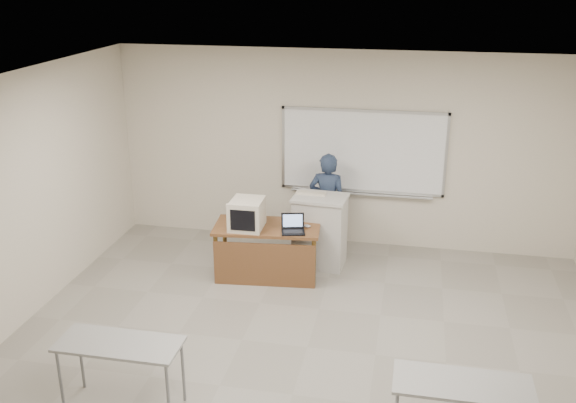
% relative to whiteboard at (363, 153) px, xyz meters
% --- Properties ---
extents(floor, '(7.00, 8.00, 0.01)m').
position_rel_whiteboard_xyz_m(floor, '(-0.30, -3.97, -1.49)').
color(floor, gray).
rests_on(floor, ground).
extents(whiteboard, '(2.48, 0.10, 1.31)m').
position_rel_whiteboard_xyz_m(whiteboard, '(0.00, 0.00, 0.00)').
color(whiteboard, white).
rests_on(whiteboard, floor).
extents(instructor_desk, '(1.46, 0.73, 0.75)m').
position_rel_whiteboard_xyz_m(instructor_desk, '(-1.17, -1.48, -0.93)').
color(instructor_desk, brown).
rests_on(instructor_desk, floor).
extents(podium, '(0.75, 0.55, 1.06)m').
position_rel_whiteboard_xyz_m(podium, '(-0.50, -0.89, -0.95)').
color(podium, '#B6B1AC').
rests_on(podium, floor).
extents(crt_monitor, '(0.44, 0.49, 0.42)m').
position_rel_whiteboard_xyz_m(crt_monitor, '(-1.42, -1.49, -0.53)').
color(crt_monitor, beige).
rests_on(crt_monitor, instructor_desk).
extents(laptop, '(0.31, 0.29, 0.23)m').
position_rel_whiteboard_xyz_m(laptop, '(-0.77, -1.49, -0.68)').
color(laptop, black).
rests_on(laptop, instructor_desk).
extents(mouse, '(0.11, 0.09, 0.04)m').
position_rel_whiteboard_xyz_m(mouse, '(-0.62, -1.32, -0.71)').
color(mouse, '#ACADB5').
rests_on(mouse, instructor_desk).
extents(keyboard, '(0.43, 0.16, 0.02)m').
position_rel_whiteboard_xyz_m(keyboard, '(-0.65, -0.81, -0.41)').
color(keyboard, beige).
rests_on(keyboard, podium).
extents(presenter, '(0.59, 0.41, 1.55)m').
position_rel_whiteboard_xyz_m(presenter, '(-0.47, -0.38, -0.71)').
color(presenter, black).
rests_on(presenter, floor).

